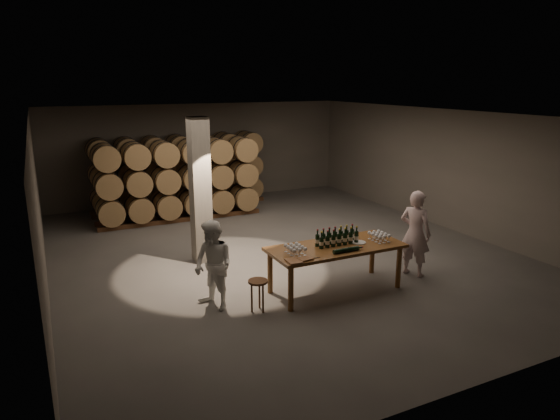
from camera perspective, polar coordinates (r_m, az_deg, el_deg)
name	(u,v)px	position (r m, az deg, el deg)	size (l,w,h in m)	color
room	(200,191)	(11.00, -9.10, 2.15)	(12.00, 12.00, 12.00)	#565351
tasting_table	(336,251)	(9.56, 6.39, -4.68)	(2.60, 1.10, 0.90)	brown
barrel_stack_back	(179,170)	(16.03, -11.44, 4.48)	(5.48, 0.95, 2.31)	brown
barrel_stack_front	(179,179)	(14.60, -11.51, 3.50)	(4.70, 0.95, 2.31)	brown
bottle_cluster	(337,238)	(9.57, 6.54, -3.25)	(0.86, 0.23, 0.34)	black
lying_bottles	(347,250)	(9.20, 7.62, -4.54)	(0.63, 0.08, 0.08)	black
glass_cluster_left	(295,248)	(9.02, 1.77, -4.32)	(0.30, 0.41, 0.16)	silver
glass_cluster_right	(379,235)	(9.94, 11.27, -2.78)	(0.30, 0.41, 0.16)	silver
plate	(359,242)	(9.76, 8.96, -3.67)	(0.28, 0.28, 0.02)	silver
notebook_near	(305,259)	(8.77, 2.88, -5.58)	(0.25, 0.20, 0.03)	brown
notebook_corner	(294,261)	(8.67, 1.57, -5.84)	(0.24, 0.30, 0.03)	brown
pen	(316,258)	(8.86, 4.14, -5.48)	(0.01, 0.01, 0.15)	black
stool	(258,286)	(8.78, -2.54, -8.67)	(0.35, 0.35, 0.58)	brown
person_man	(415,233)	(10.60, 15.19, -2.59)	(0.66, 0.43, 1.80)	silver
person_woman	(213,266)	(8.85, -7.62, -6.31)	(0.78, 0.61, 1.60)	white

